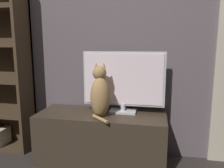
% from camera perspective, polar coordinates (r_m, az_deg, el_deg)
% --- Properties ---
extents(wall_back, '(4.80, 0.05, 2.60)m').
position_cam_1_polar(wall_back, '(2.20, -1.25, 15.55)').
color(wall_back, '#564C51').
rests_on(wall_back, ground_plane).
extents(tv_stand, '(1.18, 0.45, 0.47)m').
position_cam_1_polar(tv_stand, '(2.11, -2.77, -13.83)').
color(tv_stand, '#33281E').
rests_on(tv_stand, ground_plane).
extents(tv, '(0.75, 0.15, 0.56)m').
position_cam_1_polar(tv, '(2.00, 2.98, 0.82)').
color(tv, '#B7B7BC').
rests_on(tv, tv_stand).
extents(cat, '(0.21, 0.29, 0.47)m').
position_cam_1_polar(cat, '(1.90, -3.12, -2.53)').
color(cat, '#997547').
rests_on(cat, tv_stand).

